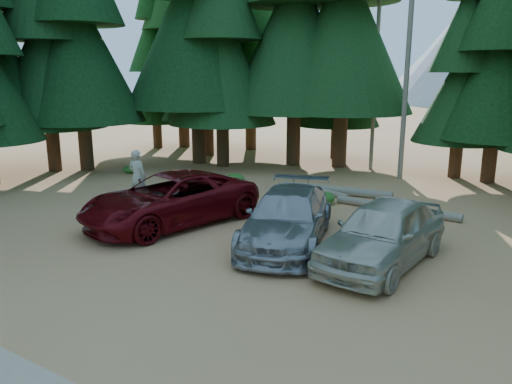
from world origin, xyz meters
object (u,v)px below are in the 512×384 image
at_px(silver_minivan_center, 287,218).
at_px(frisbee_player, 137,176).
at_px(silver_minivan_right, 383,233).
at_px(log_right, 396,208).
at_px(log_left, 335,190).
at_px(log_mid, 322,191).
at_px(red_pickup, 170,199).

height_order(silver_minivan_center, frisbee_player, frisbee_player).
height_order(silver_minivan_right, log_right, silver_minivan_right).
height_order(silver_minivan_right, frisbee_player, frisbee_player).
xyz_separation_m(silver_minivan_center, silver_minivan_right, (2.94, -0.08, 0.07)).
bearing_deg(log_left, log_mid, -165.19).
bearing_deg(red_pickup, log_right, 55.74).
bearing_deg(log_right, silver_minivan_right, -74.21).
bearing_deg(frisbee_player, silver_minivan_right, 170.40).
xyz_separation_m(silver_minivan_center, frisbee_player, (-6.41, 0.26, 0.51)).
relative_size(frisbee_player, log_left, 0.41).
relative_size(frisbee_player, log_right, 0.42).
distance_m(frisbee_player, log_right, 9.60).
height_order(log_left, log_right, log_left).
relative_size(silver_minivan_center, log_left, 1.17).
distance_m(silver_minivan_center, log_left, 6.70).
bearing_deg(silver_minivan_center, log_left, 82.71).
bearing_deg(red_pickup, log_mid, 82.74).
bearing_deg(log_right, log_mid, 164.55).
bearing_deg(log_mid, red_pickup, -90.41).
height_order(log_left, log_mid, log_left).
bearing_deg(frisbee_player, log_right, -156.51).
relative_size(log_left, log_right, 1.02).
height_order(silver_minivan_right, log_mid, silver_minivan_right).
distance_m(log_left, log_right, 3.31).
height_order(red_pickup, log_left, red_pickup).
relative_size(red_pickup, log_mid, 2.13).
bearing_deg(log_mid, log_left, 41.36).
xyz_separation_m(silver_minivan_right, log_mid, (-4.72, 6.43, -0.76)).
relative_size(red_pickup, silver_minivan_right, 1.21).
bearing_deg(silver_minivan_right, log_left, 127.31).
bearing_deg(log_mid, log_right, 1.80).
xyz_separation_m(red_pickup, frisbee_player, (-2.11, 0.60, 0.46)).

